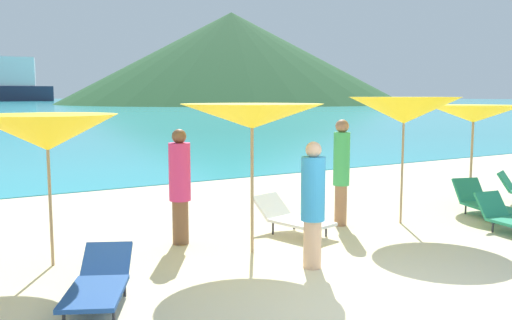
{
  "coord_description": "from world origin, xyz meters",
  "views": [
    {
      "loc": [
        -4.26,
        -4.0,
        2.34
      ],
      "look_at": [
        0.65,
        4.19,
        1.2
      ],
      "focal_mm": 38.0,
      "sensor_mm": 36.0,
      "label": 1
    }
  ],
  "objects_px": {
    "umbrella_4": "(474,114)",
    "beachgoer_2": "(180,183)",
    "umbrella_3": "(404,110)",
    "lounge_chair_4": "(486,203)",
    "lounge_chair_0": "(99,282)",
    "lounge_chair_2": "(292,217)",
    "umbrella_2": "(252,116)",
    "beachgoer_0": "(313,202)",
    "umbrella_1": "(47,133)",
    "beachgoer_1": "(341,168)"
  },
  "relations": [
    {
      "from": "lounge_chair_0",
      "to": "beachgoer_2",
      "type": "relative_size",
      "value": 0.87
    },
    {
      "from": "umbrella_3",
      "to": "beachgoer_0",
      "type": "relative_size",
      "value": 1.34
    },
    {
      "from": "umbrella_1",
      "to": "lounge_chair_2",
      "type": "distance_m",
      "value": 4.14
    },
    {
      "from": "lounge_chair_2",
      "to": "lounge_chair_0",
      "type": "bearing_deg",
      "value": -172.21
    },
    {
      "from": "umbrella_1",
      "to": "lounge_chair_0",
      "type": "height_order",
      "value": "umbrella_1"
    },
    {
      "from": "beachgoer_0",
      "to": "umbrella_3",
      "type": "bearing_deg",
      "value": 159.4
    },
    {
      "from": "lounge_chair_2",
      "to": "umbrella_1",
      "type": "bearing_deg",
      "value": 162.28
    },
    {
      "from": "beachgoer_2",
      "to": "lounge_chair_0",
      "type": "bearing_deg",
      "value": -74.25
    },
    {
      "from": "umbrella_2",
      "to": "beachgoer_0",
      "type": "bearing_deg",
      "value": -72.79
    },
    {
      "from": "umbrella_4",
      "to": "lounge_chair_0",
      "type": "distance_m",
      "value": 9.12
    },
    {
      "from": "umbrella_2",
      "to": "beachgoer_2",
      "type": "relative_size",
      "value": 1.22
    },
    {
      "from": "beachgoer_0",
      "to": "lounge_chair_4",
      "type": "bearing_deg",
      "value": 146.33
    },
    {
      "from": "umbrella_1",
      "to": "beachgoer_0",
      "type": "xyz_separation_m",
      "value": [
        3.02,
        -1.93,
        -0.93
      ]
    },
    {
      "from": "lounge_chair_0",
      "to": "beachgoer_2",
      "type": "height_order",
      "value": "beachgoer_2"
    },
    {
      "from": "umbrella_1",
      "to": "lounge_chair_4",
      "type": "xyz_separation_m",
      "value": [
        7.85,
        -1.09,
        -1.58
      ]
    },
    {
      "from": "umbrella_2",
      "to": "beachgoer_1",
      "type": "distance_m",
      "value": 2.53
    },
    {
      "from": "umbrella_3",
      "to": "umbrella_4",
      "type": "bearing_deg",
      "value": 14.92
    },
    {
      "from": "lounge_chair_4",
      "to": "beachgoer_2",
      "type": "relative_size",
      "value": 0.92
    },
    {
      "from": "umbrella_3",
      "to": "beachgoer_0",
      "type": "bearing_deg",
      "value": -157.05
    },
    {
      "from": "lounge_chair_2",
      "to": "umbrella_4",
      "type": "bearing_deg",
      "value": -9.4
    },
    {
      "from": "beachgoer_0",
      "to": "umbrella_2",
      "type": "bearing_deg",
      "value": -116.34
    },
    {
      "from": "umbrella_3",
      "to": "lounge_chair_2",
      "type": "xyz_separation_m",
      "value": [
        -2.16,
        0.4,
        -1.78
      ]
    },
    {
      "from": "umbrella_1",
      "to": "beachgoer_1",
      "type": "distance_m",
      "value": 5.0
    },
    {
      "from": "umbrella_4",
      "to": "beachgoer_1",
      "type": "height_order",
      "value": "umbrella_4"
    },
    {
      "from": "umbrella_4",
      "to": "beachgoer_2",
      "type": "bearing_deg",
      "value": -179.94
    },
    {
      "from": "umbrella_1",
      "to": "beachgoer_0",
      "type": "distance_m",
      "value": 3.7
    },
    {
      "from": "umbrella_1",
      "to": "lounge_chair_2",
      "type": "xyz_separation_m",
      "value": [
        3.83,
        -0.27,
        -1.56
      ]
    },
    {
      "from": "umbrella_3",
      "to": "lounge_chair_0",
      "type": "height_order",
      "value": "umbrella_3"
    },
    {
      "from": "umbrella_1",
      "to": "beachgoer_2",
      "type": "bearing_deg",
      "value": 3.39
    },
    {
      "from": "umbrella_3",
      "to": "beachgoer_1",
      "type": "distance_m",
      "value": 1.54
    },
    {
      "from": "lounge_chair_4",
      "to": "beachgoer_2",
      "type": "distance_m",
      "value": 6.06
    },
    {
      "from": "lounge_chair_2",
      "to": "beachgoer_0",
      "type": "distance_m",
      "value": 1.95
    },
    {
      "from": "umbrella_3",
      "to": "beachgoer_2",
      "type": "bearing_deg",
      "value": 168.98
    },
    {
      "from": "umbrella_4",
      "to": "lounge_chair_2",
      "type": "height_order",
      "value": "umbrella_4"
    },
    {
      "from": "lounge_chair_2",
      "to": "beachgoer_1",
      "type": "bearing_deg",
      "value": -11.71
    },
    {
      "from": "umbrella_4",
      "to": "beachgoer_0",
      "type": "xyz_separation_m",
      "value": [
        -5.95,
        -2.05,
        -1.02
      ]
    },
    {
      "from": "umbrella_4",
      "to": "beachgoer_1",
      "type": "xyz_separation_m",
      "value": [
        -4.04,
        -0.35,
        -0.89
      ]
    },
    {
      "from": "umbrella_3",
      "to": "lounge_chair_4",
      "type": "xyz_separation_m",
      "value": [
        1.86,
        -0.42,
        -1.81
      ]
    },
    {
      "from": "lounge_chair_0",
      "to": "lounge_chair_2",
      "type": "relative_size",
      "value": 1.04
    },
    {
      "from": "umbrella_2",
      "to": "umbrella_4",
      "type": "xyz_separation_m",
      "value": [
        6.28,
        0.99,
        -0.1
      ]
    },
    {
      "from": "umbrella_2",
      "to": "beachgoer_0",
      "type": "height_order",
      "value": "umbrella_2"
    },
    {
      "from": "beachgoer_2",
      "to": "beachgoer_1",
      "type": "bearing_deg",
      "value": 53.36
    },
    {
      "from": "lounge_chair_2",
      "to": "lounge_chair_4",
      "type": "height_order",
      "value": "lounge_chair_4"
    },
    {
      "from": "beachgoer_1",
      "to": "umbrella_1",
      "type": "bearing_deg",
      "value": -125.25
    },
    {
      "from": "lounge_chair_0",
      "to": "beachgoer_2",
      "type": "xyz_separation_m",
      "value": [
        1.77,
        1.82,
        0.72
      ]
    },
    {
      "from": "lounge_chair_0",
      "to": "umbrella_4",
      "type": "bearing_deg",
      "value": 37.79
    },
    {
      "from": "umbrella_1",
      "to": "lounge_chair_4",
      "type": "height_order",
      "value": "umbrella_1"
    },
    {
      "from": "lounge_chair_4",
      "to": "umbrella_4",
      "type": "bearing_deg",
      "value": 64.8
    },
    {
      "from": "umbrella_1",
      "to": "lounge_chair_2",
      "type": "bearing_deg",
      "value": -3.98
    },
    {
      "from": "umbrella_2",
      "to": "umbrella_4",
      "type": "height_order",
      "value": "umbrella_2"
    }
  ]
}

